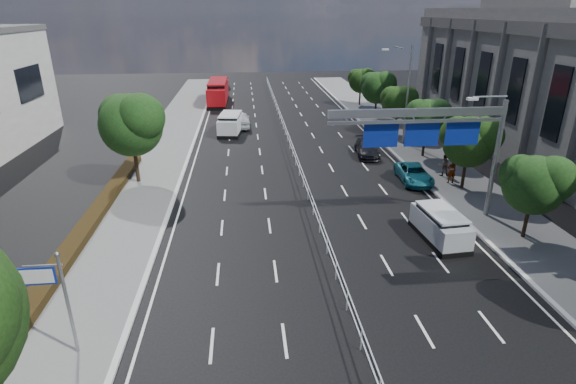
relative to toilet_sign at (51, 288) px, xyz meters
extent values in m
plane|color=black|center=(10.95, 0.00, -2.94)|extent=(160.00, 160.00, 0.00)
cube|color=slate|center=(-0.55, 0.00, -2.87)|extent=(5.00, 140.00, 0.14)
cube|color=silver|center=(1.95, 0.00, -2.87)|extent=(0.25, 140.00, 0.15)
cube|color=silver|center=(19.95, 0.00, -2.87)|extent=(0.25, 140.00, 0.15)
cube|color=silver|center=(10.95, 22.50, -1.94)|extent=(0.05, 85.00, 0.05)
cube|color=silver|center=(10.95, 22.50, -2.39)|extent=(0.05, 85.00, 0.05)
cube|color=black|center=(-2.35, 5.00, -2.58)|extent=(1.00, 36.00, 0.44)
cylinder|color=gray|center=(0.45, 0.00, -0.84)|extent=(0.12, 0.12, 4.20)
sphere|color=gray|center=(0.45, 0.00, 1.31)|extent=(0.18, 0.18, 0.18)
cylinder|color=gray|center=(-0.10, 0.00, 0.91)|extent=(1.30, 0.07, 0.07)
cube|color=navy|center=(-0.40, 0.00, 0.51)|extent=(1.35, 0.06, 0.68)
cube|color=white|center=(-0.40, 0.04, 0.51)|extent=(1.20, 0.01, 0.54)
cube|color=white|center=(-0.40, -0.04, 0.51)|extent=(1.20, 0.01, 0.54)
cylinder|color=gray|center=(21.55, 10.00, 0.66)|extent=(0.28, 0.28, 7.20)
cube|color=gray|center=(16.55, 10.00, 3.66)|extent=(10.20, 0.25, 0.45)
cube|color=gray|center=(16.55, 10.00, 3.16)|extent=(10.20, 0.18, 0.18)
cylinder|color=gray|center=(20.55, 10.00, 4.46)|extent=(2.00, 0.10, 0.10)
cube|color=silver|center=(19.55, 10.00, 4.36)|extent=(0.60, 0.25, 0.15)
cube|color=navy|center=(19.35, 10.18, 2.36)|extent=(2.00, 0.08, 1.40)
cube|color=white|center=(19.35, 10.23, 2.36)|extent=(1.80, 0.02, 1.20)
cube|color=navy|center=(16.95, 10.18, 2.36)|extent=(2.00, 0.08, 1.40)
cube|color=white|center=(16.95, 10.23, 2.36)|extent=(1.80, 0.02, 1.20)
cube|color=navy|center=(14.55, 10.18, 2.36)|extent=(2.00, 0.08, 1.40)
cube|color=white|center=(14.55, 10.23, 2.36)|extent=(1.80, 0.02, 1.20)
cylinder|color=gray|center=(21.75, 26.00, 1.56)|extent=(0.16, 0.16, 9.00)
cylinder|color=gray|center=(20.55, 26.00, 5.86)|extent=(0.10, 2.40, 0.10)
cube|color=silver|center=(19.35, 26.00, 5.71)|extent=(0.60, 0.25, 0.15)
cube|color=#4C4947|center=(27.85, 22.00, 7.66)|extent=(0.40, 36.00, 1.00)
cylinder|color=black|center=(-1.05, 18.00, -1.19)|extent=(0.28, 0.28, 3.50)
sphere|color=#163310|center=(-1.05, 18.00, 1.40)|extent=(4.40, 4.40, 4.40)
sphere|color=#163310|center=(-0.17, 17.34, 2.10)|extent=(3.30, 3.30, 3.30)
sphere|color=#163310|center=(-1.82, 18.66, 1.96)|extent=(3.08, 3.08, 3.08)
cylinder|color=black|center=(22.15, 7.00, -1.64)|extent=(0.21, 0.21, 2.60)
sphere|color=#163310|center=(22.15, 7.00, 0.28)|extent=(3.20, 3.20, 3.20)
sphere|color=#163310|center=(22.79, 6.52, 0.80)|extent=(2.40, 2.40, 2.40)
sphere|color=#163310|center=(21.59, 7.48, 0.70)|extent=(2.24, 2.24, 2.24)
cylinder|color=black|center=(22.15, 14.50, -1.54)|extent=(0.22, 0.22, 2.80)
sphere|color=black|center=(22.15, 14.50, 0.53)|extent=(3.50, 3.50, 3.50)
sphere|color=black|center=(22.85, 13.97, 1.09)|extent=(2.62, 2.62, 2.62)
sphere|color=black|center=(21.54, 15.03, 0.98)|extent=(2.45, 2.45, 2.45)
cylinder|color=black|center=(22.15, 22.00, -1.59)|extent=(0.22, 0.22, 2.70)
sphere|color=#163310|center=(22.15, 22.00, 0.40)|extent=(3.30, 3.30, 3.30)
sphere|color=#163310|center=(22.81, 21.50, 0.94)|extent=(2.48, 2.48, 2.47)
sphere|color=#163310|center=(21.58, 22.50, 0.84)|extent=(2.31, 2.31, 2.31)
cylinder|color=black|center=(22.15, 29.50, -1.62)|extent=(0.21, 0.21, 2.65)
sphere|color=black|center=(22.15, 29.50, 0.34)|extent=(3.20, 3.20, 3.20)
sphere|color=black|center=(22.79, 29.02, 0.87)|extent=(2.40, 2.40, 2.40)
sphere|color=black|center=(21.59, 29.98, 0.77)|extent=(2.24, 2.24, 2.24)
cylinder|color=black|center=(22.15, 37.00, -1.52)|extent=(0.23, 0.23, 2.85)
sphere|color=#163310|center=(22.15, 37.00, 0.59)|extent=(3.60, 3.60, 3.60)
sphere|color=#163310|center=(22.87, 36.46, 1.16)|extent=(2.70, 2.70, 2.70)
sphere|color=#163310|center=(21.52, 37.54, 1.05)|extent=(2.52, 2.52, 2.52)
cylinder|color=black|center=(22.15, 44.50, -1.64)|extent=(0.21, 0.21, 2.60)
sphere|color=black|center=(22.15, 44.50, 0.28)|extent=(3.10, 3.10, 3.10)
sphere|color=black|center=(22.77, 44.03, 0.80)|extent=(2.32, 2.33, 2.32)
sphere|color=black|center=(21.61, 44.97, 0.70)|extent=(2.17, 2.17, 2.17)
cube|color=black|center=(5.45, 31.69, -2.77)|extent=(2.69, 5.01, 0.34)
cube|color=white|center=(5.45, 31.69, -1.95)|extent=(2.64, 4.92, 1.41)
cube|color=black|center=(5.45, 31.69, -1.24)|extent=(2.30, 3.59, 0.62)
cube|color=white|center=(5.45, 31.69, -0.93)|extent=(2.42, 3.88, 0.12)
cylinder|color=black|center=(4.40, 30.28, -2.59)|extent=(0.39, 0.74, 0.70)
cylinder|color=black|center=(6.08, 30.05, -2.59)|extent=(0.39, 0.74, 0.70)
cylinder|color=black|center=(4.82, 33.34, -2.59)|extent=(0.39, 0.74, 0.70)
cylinder|color=black|center=(6.50, 33.11, -2.59)|extent=(0.39, 0.74, 0.70)
cube|color=black|center=(3.45, 48.13, -2.79)|extent=(2.57, 10.26, 0.31)
cube|color=#9E0B10|center=(3.45, 48.13, -1.48)|extent=(2.52, 10.06, 2.08)
cube|color=black|center=(3.45, 48.13, -0.44)|extent=(2.29, 7.25, 0.92)
cube|color=#9E0B10|center=(3.45, 48.13, 0.02)|extent=(2.40, 7.86, 0.18)
cylinder|color=black|center=(2.41, 44.83, -2.63)|extent=(0.28, 0.63, 0.63)
cylinder|color=black|center=(4.41, 44.81, -2.63)|extent=(0.28, 0.63, 0.63)
cylinder|color=black|center=(2.50, 51.45, -2.63)|extent=(0.28, 0.63, 0.63)
cylinder|color=black|center=(4.50, 51.43, -2.63)|extent=(0.28, 0.63, 0.63)
imported|color=silver|center=(6.48, 34.25, -2.12)|extent=(2.01, 4.86, 1.65)
imported|color=black|center=(3.54, 61.08, -2.14)|extent=(1.83, 4.93, 1.61)
cube|color=black|center=(17.45, 7.41, -2.80)|extent=(2.10, 4.30, 0.28)
cube|color=#B9BDC1|center=(17.45, 7.41, -2.11)|extent=(2.06, 4.21, 1.18)
cube|color=black|center=(17.45, 7.41, -1.52)|extent=(1.83, 3.06, 0.52)
cube|color=#B9BDC1|center=(17.45, 7.41, -1.26)|extent=(1.92, 3.31, 0.10)
cylinder|color=black|center=(16.84, 6.00, -2.65)|extent=(0.30, 0.60, 0.59)
cylinder|color=black|center=(18.29, 6.12, -2.65)|extent=(0.30, 0.60, 0.59)
cylinder|color=black|center=(16.62, 8.69, -2.65)|extent=(0.30, 0.60, 0.59)
cylinder|color=black|center=(18.07, 8.81, -2.65)|extent=(0.30, 0.60, 0.59)
imported|color=#1D7182|center=(19.25, 16.31, -2.33)|extent=(2.29, 4.54, 1.23)
imported|color=black|center=(17.45, 22.94, -2.30)|extent=(2.30, 4.63, 1.29)
imported|color=gray|center=(21.69, 15.43, -1.90)|extent=(0.67, 0.44, 1.82)
imported|color=gray|center=(21.80, 17.00, -1.97)|extent=(0.87, 0.71, 1.67)
camera|label=1|loc=(6.94, -13.88, 8.98)|focal=28.00mm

